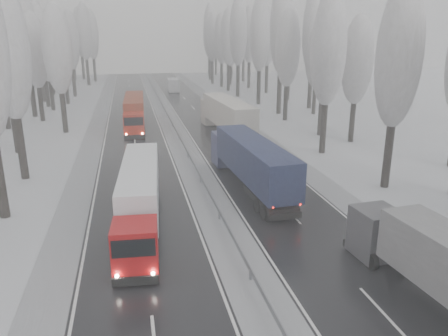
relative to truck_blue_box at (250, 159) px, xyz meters
name	(u,v)px	position (x,y,z in m)	size (l,w,h in m)	color
ground	(275,328)	(-3.80, -17.93, -2.47)	(260.00, 260.00, 0.00)	silver
carriageway_right	(233,150)	(1.45, 12.07, -2.46)	(7.50, 200.00, 0.03)	black
carriageway_left	(136,156)	(-9.05, 12.07, -2.46)	(7.50, 200.00, 0.03)	black
median_slush	(185,153)	(-3.80, 12.07, -2.45)	(3.00, 200.00, 0.04)	#ACAFB4
shoulder_right	(275,148)	(6.40, 12.07, -2.45)	(2.40, 200.00, 0.04)	#ACAFB4
shoulder_left	(88,159)	(-14.00, 12.07, -2.45)	(2.40, 200.00, 0.04)	#ACAFB4
median_guardrail	(185,148)	(-3.80, 12.05, -1.87)	(0.12, 200.00, 0.76)	slate
tree_16	(399,57)	(11.24, -2.26, 8.20)	(3.60, 3.60, 16.53)	black
tree_18	(329,51)	(10.71, 9.10, 8.23)	(3.60, 3.60, 16.58)	black
tree_19	(357,61)	(16.22, 13.10, 6.95)	(3.60, 3.60, 14.57)	black
tree_20	(325,53)	(14.10, 17.23, 7.67)	(3.60, 3.60, 15.71)	black
tree_21	(329,37)	(16.33, 21.23, 9.53)	(3.60, 3.60, 18.62)	black
tree_22	(288,49)	(13.23, 27.67, 7.77)	(3.60, 3.60, 15.86)	black
tree_23	(317,58)	(19.51, 31.67, 6.29)	(3.60, 3.60, 13.55)	black
tree_24	(282,28)	(14.10, 33.09, 10.72)	(3.60, 3.60, 20.49)	black
tree_25	(313,33)	(21.02, 37.09, 10.05)	(3.60, 3.60, 19.44)	black
tree_26	(260,35)	(13.77, 43.34, 9.63)	(3.60, 3.60, 18.78)	black
tree_27	(290,39)	(20.92, 47.34, 8.89)	(3.60, 3.60, 17.62)	black
tree_28	(238,32)	(12.54, 54.02, 10.17)	(3.60, 3.60, 19.62)	black
tree_29	(268,37)	(19.92, 58.02, 9.20)	(3.60, 3.60, 18.11)	black
tree_30	(228,38)	(12.77, 63.77, 9.04)	(3.60, 3.60, 17.86)	black
tree_31	(249,35)	(18.68, 67.77, 9.50)	(3.60, 3.60, 18.58)	black
tree_32	(221,39)	(12.83, 71.28, 8.71)	(3.60, 3.60, 17.33)	black
tree_33	(231,47)	(15.97, 75.28, 6.79)	(3.60, 3.60, 14.33)	black
tree_34	(212,38)	(11.94, 78.38, 8.90)	(3.60, 3.60, 17.63)	black
tree_35	(244,36)	(21.15, 82.38, 9.29)	(3.60, 3.60, 18.25)	black
tree_36	(210,31)	(13.24, 88.23, 10.55)	(3.60, 3.60, 20.23)	black
tree_37	(232,40)	(20.23, 92.23, 8.09)	(3.60, 3.60, 16.37)	black
tree_38	(209,36)	(14.94, 98.79, 9.12)	(3.60, 3.60, 17.97)	black
tree_39	(216,40)	(17.75, 102.79, 7.98)	(3.60, 3.60, 16.19)	black
tree_58	(7,50)	(-18.92, 6.63, 8.63)	(3.60, 3.60, 17.21)	black
tree_60	(6,62)	(-21.54, 16.27, 7.12)	(3.60, 3.60, 14.84)	black
tree_62	(57,51)	(-17.74, 25.80, 7.88)	(3.60, 3.60, 16.04)	black
tree_64	(34,51)	(-22.06, 34.78, 7.49)	(3.60, 3.60, 15.42)	black
tree_65	(24,32)	(-23.85, 38.78, 10.07)	(3.60, 3.60, 19.48)	black
tree_66	(47,50)	(-21.95, 44.42, 7.36)	(3.60, 3.60, 15.23)	black
tree_67	(41,42)	(-23.34, 48.42, 8.56)	(3.60, 3.60, 17.09)	black
tree_68	(62,43)	(-20.38, 51.18, 8.27)	(3.60, 3.60, 16.65)	black
tree_69	(36,33)	(-25.22, 55.18, 9.99)	(3.60, 3.60, 19.35)	black
tree_70	(70,41)	(-20.12, 61.26, 8.56)	(3.60, 3.60, 17.09)	black
tree_71	(47,32)	(-24.88, 65.26, 10.15)	(3.60, 3.60, 19.61)	black
tree_72	(63,46)	(-22.73, 70.60, 7.29)	(3.60, 3.60, 15.11)	black
tree_73	(51,39)	(-25.61, 74.60, 8.64)	(3.60, 3.60, 17.22)	black
tree_74	(84,32)	(-18.87, 81.40, 10.20)	(3.60, 3.60, 19.68)	black
tree_75	(47,35)	(-27.99, 85.40, 9.52)	(3.60, 3.60, 18.60)	black
tree_76	(92,35)	(-17.84, 90.79, 9.48)	(3.60, 3.60, 18.55)	black
tree_77	(72,45)	(-23.46, 94.79, 6.79)	(3.60, 3.60, 14.32)	black
tree_78	(80,33)	(-21.36, 97.38, 10.12)	(3.60, 3.60, 19.55)	black
tree_79	(71,38)	(-24.13, 101.38, 8.54)	(3.60, 3.60, 17.07)	black
truck_blue_box	(250,159)	(0.00, 0.00, 0.00)	(3.52, 16.62, 4.24)	#1D2149
truck_cream_box	(226,114)	(2.41, 19.94, 0.21)	(3.93, 18.01, 4.59)	#B8B1A3
box_truck_distant	(173,85)	(0.44, 64.75, -1.02)	(2.71, 7.74, 2.85)	#B0B1B7
truck_red_white	(140,192)	(-9.12, -5.43, -0.22)	(3.43, 15.17, 3.86)	#A8090C
truck_red_red	(134,110)	(-8.76, 27.13, -0.09)	(3.06, 16.01, 4.08)	#B21A0A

